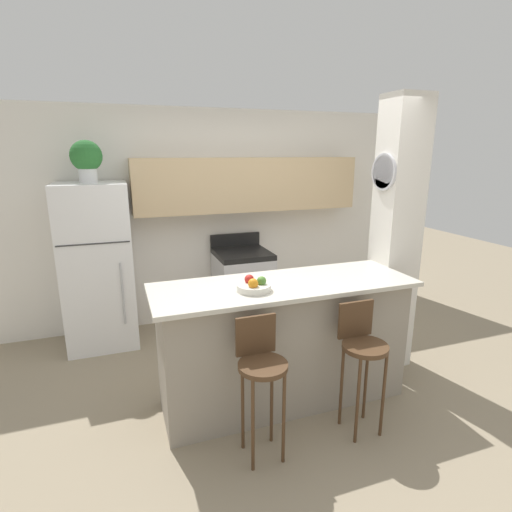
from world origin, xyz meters
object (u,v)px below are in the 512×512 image
(refrigerator, at_px, (98,267))
(potted_plant_on_fridge, at_px, (86,159))
(fruit_bowl, at_px, (254,286))
(stove_range, at_px, (243,287))
(bar_stool_right, at_px, (362,349))
(bar_stool_left, at_px, (261,368))

(refrigerator, distance_m, potted_plant_on_fridge, 1.12)
(fruit_bowl, bearing_deg, stove_range, 75.20)
(stove_range, height_order, bar_stool_right, stove_range)
(potted_plant_on_fridge, bearing_deg, fruit_bowl, -55.82)
(stove_range, relative_size, bar_stool_right, 1.08)
(bar_stool_right, distance_m, potted_plant_on_fridge, 3.13)
(bar_stool_left, xyz_separation_m, bar_stool_right, (0.79, 0.00, 0.00))
(stove_range, distance_m, fruit_bowl, 1.88)
(bar_stool_right, height_order, potted_plant_on_fridge, potted_plant_on_fridge)
(potted_plant_on_fridge, xyz_separation_m, fruit_bowl, (1.16, -1.71, -0.91))
(bar_stool_right, bearing_deg, fruit_bowl, 147.56)
(stove_range, bearing_deg, fruit_bowl, -104.80)
(bar_stool_left, distance_m, bar_stool_right, 0.79)
(bar_stool_left, distance_m, potted_plant_on_fridge, 2.74)
(refrigerator, height_order, fruit_bowl, refrigerator)
(fruit_bowl, bearing_deg, refrigerator, 124.18)
(bar_stool_left, relative_size, fruit_bowl, 3.81)
(stove_range, height_order, potted_plant_on_fridge, potted_plant_on_fridge)
(refrigerator, distance_m, bar_stool_left, 2.40)
(bar_stool_left, xyz_separation_m, fruit_bowl, (0.10, 0.44, 0.43))
(refrigerator, distance_m, bar_stool_right, 2.84)
(bar_stool_right, relative_size, potted_plant_on_fridge, 2.38)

